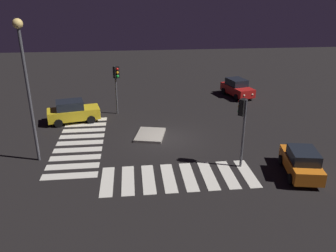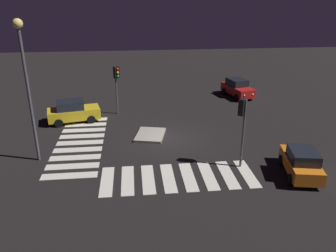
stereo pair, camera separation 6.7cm
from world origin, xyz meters
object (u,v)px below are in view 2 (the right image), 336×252
Objects in this scene: traffic_island at (150,135)px; traffic_light_north at (242,116)px; car_red at (237,88)px; traffic_light_south at (117,78)px; car_orange at (301,162)px; car_yellow at (73,111)px; street_lamp at (25,70)px.

traffic_light_north is (5.12, 5.04, 3.12)m from traffic_island.
traffic_light_south reaches higher than car_red.
car_yellow is (-10.19, -14.24, 0.07)m from car_orange.
car_orange is at bearing -18.27° from car_red.
street_lamp is at bearing -62.86° from traffic_light_south.
car_red is 0.98× the size of car_yellow.
traffic_island is at bearing 62.69° from car_orange.
traffic_light_north is at bearing -30.96° from car_red.
traffic_light_north reaches higher than traffic_island.
car_yellow is at bearing -121.23° from traffic_island.
car_yellow reaches higher than car_red.
street_lamp reaches higher than traffic_island.
traffic_light_south reaches higher than car_orange.
traffic_island is at bearing 112.49° from street_lamp.
car_red is at bearing 7.06° from car_orange.
car_yellow is at bearing -84.25° from car_red.
car_yellow is at bearing 11.20° from traffic_light_north.
traffic_light_north reaches higher than car_red.
traffic_light_north is at bearing -50.84° from car_yellow.
traffic_light_north is 0.50× the size of street_lamp.
traffic_light_north is 12.67m from street_lamp.
street_lamp reaches higher than car_yellow.
car_red is at bearing -57.15° from traffic_light_north.
traffic_island is 13.16m from car_red.
car_orange is at bearing -154.28° from traffic_light_north.
car_orange is (6.54, 8.23, 0.71)m from traffic_island.
traffic_light_north is at bearing 77.24° from car_orange.
traffic_island is 0.69× the size of car_yellow.
traffic_island is 0.71× the size of traffic_light_north.
car_red is at bearing 134.55° from traffic_island.
traffic_light_north is at bearing 3.61° from traffic_light_south.
car_yellow is at bearing 65.59° from car_orange.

